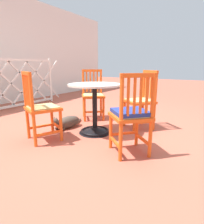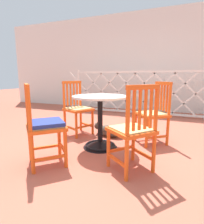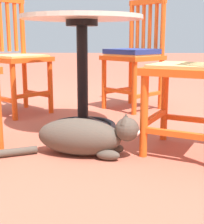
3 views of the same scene
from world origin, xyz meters
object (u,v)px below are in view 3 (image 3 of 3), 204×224
object	(u,v)px
orange_chair_by_planter	(194,70)
tabby_cat	(86,137)
orange_chair_tucked_in	(135,56)
orange_chair_facing_out	(16,59)
cafe_table	(83,87)

from	to	relation	value
orange_chair_by_planter	tabby_cat	xyz separation A→B (m)	(0.54, 0.07, -0.34)
orange_chair_tucked_in	orange_chair_facing_out	size ratio (longest dim) A/B	1.00
orange_chair_tucked_in	orange_chair_by_planter	bearing A→B (deg)	102.13
orange_chair_tucked_in	orange_chair_facing_out	xyz separation A→B (m)	(0.94, 0.23, -0.01)
orange_chair_by_planter	orange_chair_tucked_in	distance (m)	1.19
orange_chair_tucked_in	orange_chair_facing_out	distance (m)	0.96
cafe_table	orange_chair_by_planter	xyz separation A→B (m)	(-0.61, 0.44, 0.15)
cafe_table	orange_chair_facing_out	xyz separation A→B (m)	(0.57, -0.49, 0.15)
cafe_table	orange_chair_tucked_in	world-z (taller)	orange_chair_tucked_in
orange_chair_facing_out	cafe_table	bearing A→B (deg)	139.46
cafe_table	orange_chair_tucked_in	distance (m)	0.82
orange_chair_facing_out	tabby_cat	bearing A→B (deg)	122.75
orange_chair_tucked_in	tabby_cat	bearing A→B (deg)	76.56
tabby_cat	cafe_table	bearing A→B (deg)	-82.30
cafe_table	orange_chair_facing_out	size ratio (longest dim) A/B	0.83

